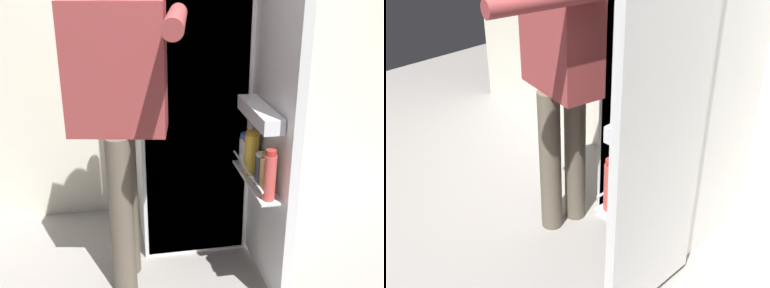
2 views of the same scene
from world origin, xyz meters
TOP-DOWN VIEW (x-y plane):
  - ground_plane at (0.00, 0.00)m, footprint 6.81×6.81m
  - kitchen_wall at (0.00, 0.91)m, footprint 4.40×0.10m
  - refrigerator at (0.02, 0.50)m, footprint 0.64×1.19m
  - person at (-0.39, 0.08)m, footprint 0.57×0.82m

SIDE VIEW (x-z plane):
  - ground_plane at x=0.00m, z-range 0.00..0.00m
  - refrigerator at x=0.02m, z-range 0.00..1.81m
  - person at x=-0.39m, z-range 0.18..1.87m
  - kitchen_wall at x=0.00m, z-range 0.00..2.43m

